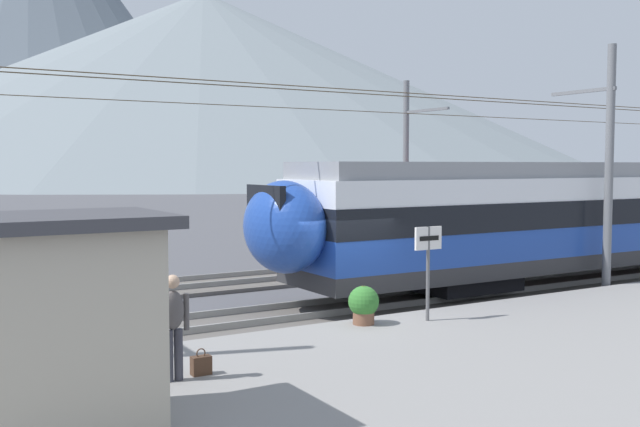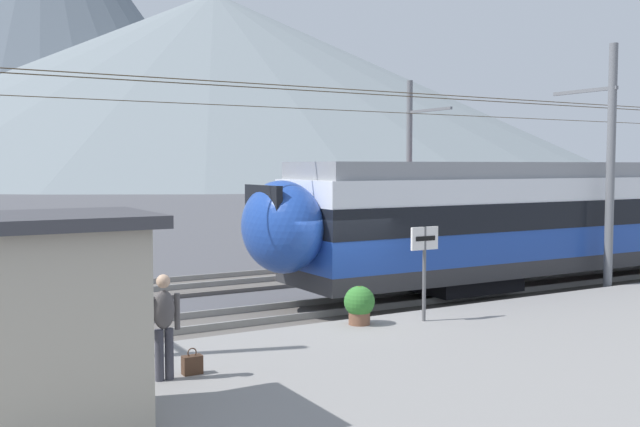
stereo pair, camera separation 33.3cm
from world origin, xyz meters
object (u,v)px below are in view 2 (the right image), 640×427
at_px(train_near_platform, 634,212).
at_px(potted_plant_platform_edge, 359,303).
at_px(passenger_walking, 164,321).
at_px(platform_sign, 424,252).
at_px(handbag_beside_passenger, 192,364).
at_px(catenary_mast_far_side, 412,164).
at_px(catenary_mast_mid, 606,163).

distance_m(train_near_platform, potted_plant_platform_edge, 13.02).
height_order(train_near_platform, passenger_walking, train_near_platform).
distance_m(platform_sign, handbag_beside_passenger, 6.09).
distance_m(passenger_walking, potted_plant_platform_edge, 5.23).
bearing_deg(train_near_platform, potted_plant_platform_edge, -167.81).
distance_m(train_near_platform, handbag_beside_passenger, 17.70).
bearing_deg(passenger_walking, train_near_platform, 14.61).
xyz_separation_m(train_near_platform, potted_plant_platform_edge, (-12.66, -2.73, -1.40)).
height_order(catenary_mast_far_side, handbag_beside_passenger, catenary_mast_far_side).
xyz_separation_m(train_near_platform, platform_sign, (-11.25, -3.15, -0.34)).
xyz_separation_m(passenger_walking, handbag_beside_passenger, (0.49, 0.09, -0.79)).
relative_size(train_near_platform, potted_plant_platform_edge, 33.60).
bearing_deg(platform_sign, catenary_mast_mid, 10.25).
bearing_deg(catenary_mast_mid, train_near_platform, 25.71).
bearing_deg(handbag_beside_passenger, passenger_walking, -169.19).
bearing_deg(catenary_mast_mid, platform_sign, -169.75).
xyz_separation_m(train_near_platform, catenary_mast_mid, (-3.73, -1.79, 1.59)).
xyz_separation_m(platform_sign, potted_plant_platform_edge, (-1.41, 0.42, -1.06)).
bearing_deg(catenary_mast_mid, passenger_walking, -168.63).
bearing_deg(handbag_beside_passenger, platform_sign, 12.87).
bearing_deg(passenger_walking, catenary_mast_mid, 11.37).
bearing_deg(handbag_beside_passenger, catenary_mast_mid, 11.40).
bearing_deg(potted_plant_platform_edge, passenger_walking, -159.35).
xyz_separation_m(train_near_platform, passenger_walking, (-17.53, -4.57, -0.92)).
height_order(catenary_mast_far_side, potted_plant_platform_edge, catenary_mast_far_side).
relative_size(train_near_platform, passenger_walking, 16.43).
distance_m(platform_sign, passenger_walking, 6.46).
relative_size(catenary_mast_mid, handbag_beside_passenger, 104.83).
distance_m(train_near_platform, catenary_mast_mid, 4.43).
bearing_deg(potted_plant_platform_edge, catenary_mast_far_side, 48.30).
xyz_separation_m(catenary_mast_mid, passenger_walking, (-13.80, -2.78, -2.50)).
distance_m(train_near_platform, platform_sign, 11.69).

